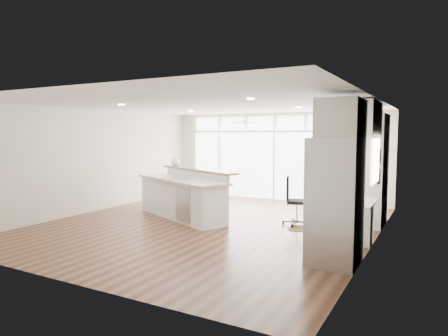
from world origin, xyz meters
The scene contains 24 objects.
floor centered at (0.00, 0.00, -0.01)m, with size 7.00×8.00×0.02m, color #3C1F12.
ceiling centered at (0.00, 0.00, 2.70)m, with size 7.00×8.00×0.02m, color silver.
wall_back centered at (0.00, 4.00, 1.35)m, with size 7.00×0.04×2.70m, color beige.
wall_front centered at (0.00, -4.00, 1.35)m, with size 7.00×0.04×2.70m, color beige.
wall_left centered at (-3.50, 0.00, 1.35)m, with size 0.04×8.00×2.70m, color beige.
wall_right centered at (3.50, 0.00, 1.35)m, with size 0.04×8.00×2.70m, color beige.
glass_wall centered at (0.00, 3.94, 1.05)m, with size 5.80×0.06×2.08m, color white.
transom_row centered at (0.00, 3.94, 2.38)m, with size 5.90×0.06×0.40m, color white.
desk_window centered at (3.46, 0.30, 1.55)m, with size 0.04×0.85×0.85m, color white.
ceiling_fan centered at (-0.50, 2.80, 2.48)m, with size 1.16×1.16×0.32m, color white.
recessed_lights centered at (0.00, 0.20, 2.68)m, with size 3.40×3.00×0.02m, color beige.
oven_cabinet centered at (3.17, 1.80, 1.25)m, with size 0.64×1.20×2.50m, color white.
desk_nook centered at (3.13, 0.30, 0.38)m, with size 0.72×1.30×0.76m, color white.
upper_cabinets centered at (3.17, 0.30, 2.35)m, with size 0.64×1.30×0.64m, color white.
refrigerator centered at (3.11, -1.35, 1.00)m, with size 0.76×0.90×2.00m, color #A9A9AD.
fridge_cabinet centered at (3.17, -1.35, 2.30)m, with size 0.64×0.90×0.60m, color white.
framed_photos centered at (3.46, 0.92, 1.40)m, with size 0.06×0.22×0.80m, color black.
kitchen_island centered at (-0.99, 0.29, 0.59)m, with size 2.98×1.12×1.19m, color white.
rug centered at (2.09, 0.63, 0.01)m, with size 0.80×0.58×0.01m, color #322310.
office_chair centered at (1.75, 0.89, 0.54)m, with size 0.57×0.52×1.09m, color black.
fishbowl centered at (-1.69, 1.04, 1.30)m, with size 0.23×0.23×0.23m, color white.
monitor centered at (3.05, 0.30, 0.96)m, with size 0.08×0.48×0.40m, color black.
keyboard centered at (2.88, 0.30, 0.77)m, with size 0.13×0.34×0.02m, color silver.
potted_plant centered at (3.17, 1.80, 2.61)m, with size 0.25×0.28×0.22m, color #2E4E21.
Camera 1 is at (4.56, -7.68, 2.07)m, focal length 32.00 mm.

